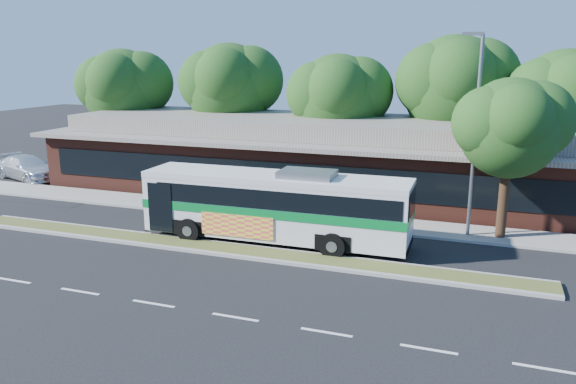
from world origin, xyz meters
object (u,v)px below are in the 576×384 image
sedan (28,168)px  sidewalk_tree (518,126)px  lamp_post (475,130)px  transit_bus (276,202)px

sedan → sidewalk_tree: 30.62m
sidewalk_tree → lamp_post: bearing=-170.1°
lamp_post → transit_bus: lamp_post is taller
lamp_post → sedan: lamp_post is taller
lamp_post → sidewalk_tree: 1.79m
lamp_post → sedan: (-28.43, 3.17, -4.12)m
sedan → sidewalk_tree: sidewalk_tree is taller
transit_bus → lamp_post: bearing=23.3°
transit_bus → sidewalk_tree: bearing=20.9°
transit_bus → sedan: 21.56m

